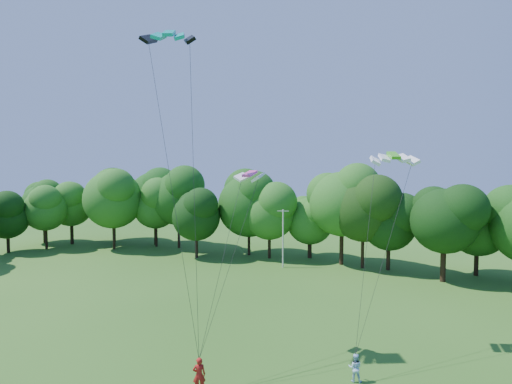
% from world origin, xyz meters
% --- Properties ---
extents(utility_pole, '(1.41, 0.36, 7.09)m').
position_xyz_m(utility_pole, '(-4.58, 32.50, 3.68)').
color(utility_pole, beige).
rests_on(utility_pole, ground).
extents(kite_flyer_left, '(0.84, 0.75, 1.91)m').
position_xyz_m(kite_flyer_left, '(-0.34, 4.92, 0.96)').
color(kite_flyer_left, '#A81815').
rests_on(kite_flyer_left, ground).
extents(kite_flyer_right, '(0.85, 0.70, 1.60)m').
position_xyz_m(kite_flyer_right, '(7.31, 9.16, 0.80)').
color(kite_flyer_right, '#B5DBFB').
rests_on(kite_flyer_right, ground).
extents(kite_teal, '(3.48, 2.56, 0.81)m').
position_xyz_m(kite_teal, '(-4.22, 8.25, 20.49)').
color(kite_teal, '#05A699').
rests_on(kite_teal, ground).
extents(kite_green, '(3.29, 2.28, 0.58)m').
position_xyz_m(kite_green, '(8.86, 14.77, 12.94)').
color(kite_green, green).
rests_on(kite_green, ground).
extents(kite_pink, '(2.11, 1.33, 0.44)m').
position_xyz_m(kite_pink, '(0.25, 10.58, 11.73)').
color(kite_pink, '#EF42AB').
rests_on(kite_pink, ground).
extents(tree_back_west, '(8.84, 8.84, 12.86)m').
position_xyz_m(tree_back_west, '(-27.79, 38.79, 8.03)').
color(tree_back_west, '#381E16').
rests_on(tree_back_west, ground).
extents(tree_back_center, '(8.57, 8.57, 12.47)m').
position_xyz_m(tree_back_center, '(4.46, 35.83, 7.79)').
color(tree_back_center, black).
rests_on(tree_back_center, ground).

